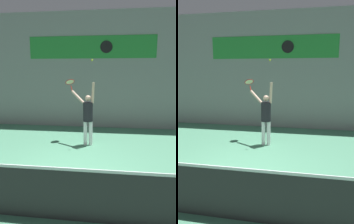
# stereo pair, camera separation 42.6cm
# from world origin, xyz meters

# --- Properties ---
(ground_plane) EXTENTS (18.00, 18.00, 0.00)m
(ground_plane) POSITION_xyz_m (0.00, 0.00, 0.00)
(ground_plane) COLOR #4C8C6B
(back_wall) EXTENTS (18.00, 0.10, 5.00)m
(back_wall) POSITION_xyz_m (0.00, 4.94, 2.50)
(back_wall) COLOR gray
(back_wall) RESTS_ON ground_plane
(sponsor_banner) EXTENTS (5.43, 0.02, 0.94)m
(sponsor_banner) POSITION_xyz_m (0.00, 4.88, 3.50)
(sponsor_banner) COLOR #288C38
(scoreboard_clock) EXTENTS (0.51, 0.05, 0.51)m
(scoreboard_clock) POSITION_xyz_m (0.64, 4.86, 3.50)
(scoreboard_clock) COLOR black
(court_net) EXTENTS (8.44, 0.07, 1.06)m
(court_net) POSITION_xyz_m (0.00, -1.46, 0.50)
(court_net) COLOR #333333
(court_net) RESTS_ON ground_plane
(tennis_player) EXTENTS (0.90, 0.59, 2.14)m
(tennis_player) POSITION_xyz_m (0.17, 2.44, 1.06)
(tennis_player) COLOR white
(tennis_player) RESTS_ON ground_plane
(tennis_racket) EXTENTS (0.43, 0.42, 0.43)m
(tennis_racket) POSITION_xyz_m (-0.54, 2.98, 2.10)
(tennis_racket) COLOR red
(tennis_ball) EXTENTS (0.07, 0.07, 0.07)m
(tennis_ball) POSITION_xyz_m (0.32, 2.38, 2.84)
(tennis_ball) COLOR #CCDB2D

